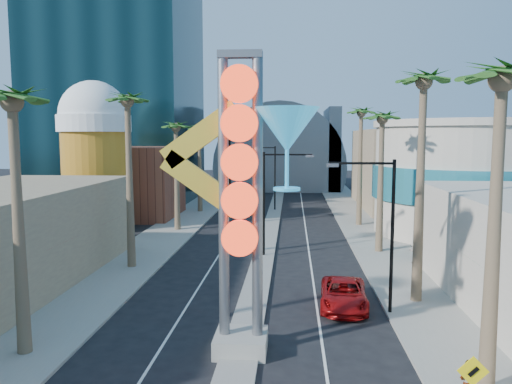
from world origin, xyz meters
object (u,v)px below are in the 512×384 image
(neon_sign, at_px, (260,181))
(pedestrian_b, at_px, (415,251))
(red_pickup, at_px, (344,294))
(pedestrian_a, at_px, (467,384))

(neon_sign, distance_m, pedestrian_b, 19.35)
(red_pickup, bearing_deg, neon_sign, -120.41)
(pedestrian_a, relative_size, pedestrian_b, 0.97)
(red_pickup, height_order, pedestrian_b, pedestrian_b)
(pedestrian_a, height_order, pedestrian_b, pedestrian_b)
(neon_sign, distance_m, pedestrian_a, 10.38)
(red_pickup, xyz_separation_m, pedestrian_b, (5.98, 9.28, 0.28))
(pedestrian_a, distance_m, pedestrian_b, 19.59)
(red_pickup, bearing_deg, pedestrian_b, 61.22)
(pedestrian_a, bearing_deg, neon_sign, -51.77)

